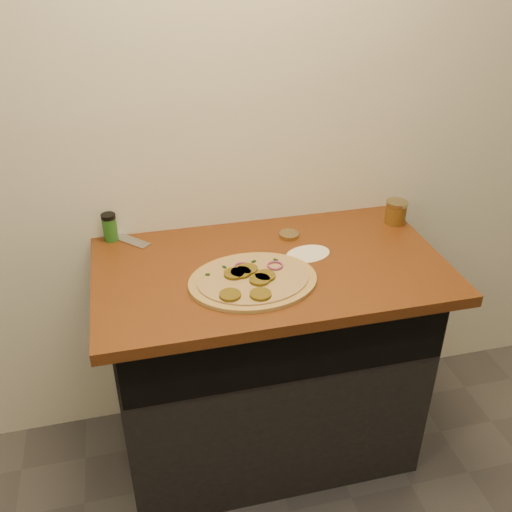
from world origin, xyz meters
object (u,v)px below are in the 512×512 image
object	(u,v)px
pizza	(253,280)
spice_shaker	(110,227)
salsa_jar	(396,212)
chefs_knife	(106,231)

from	to	relation	value
pizza	spice_shaker	world-z (taller)	spice_shaker
pizza	salsa_jar	world-z (taller)	salsa_jar
pizza	chefs_knife	bearing A→B (deg)	134.54
chefs_knife	spice_shaker	xyz separation A→B (m)	(0.02, -0.06, 0.05)
chefs_knife	salsa_jar	xyz separation A→B (m)	(1.09, -0.18, 0.04)
pizza	spice_shaker	bearing A→B (deg)	137.57
pizza	chefs_knife	xyz separation A→B (m)	(-0.46, 0.46, -0.00)
pizza	chefs_knife	size ratio (longest dim) A/B	1.56
salsa_jar	spice_shaker	bearing A→B (deg)	173.75
pizza	spice_shaker	distance (m)	0.60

